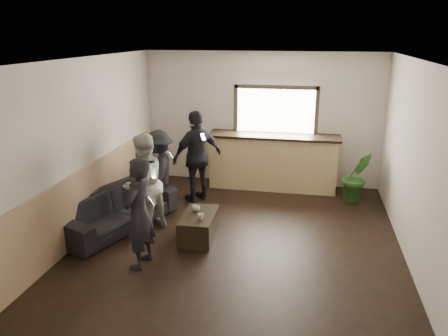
% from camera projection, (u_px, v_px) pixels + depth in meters
% --- Properties ---
extents(ground, '(5.00, 6.00, 0.01)m').
position_uv_depth(ground, '(237.00, 243.00, 6.86)').
color(ground, black).
extents(room_shell, '(5.01, 6.01, 2.80)m').
position_uv_depth(room_shell, '(189.00, 150.00, 6.56)').
color(room_shell, silver).
rests_on(room_shell, ground).
extents(bar_counter, '(2.70, 0.68, 2.13)m').
position_uv_depth(bar_counter, '(273.00, 158.00, 9.13)').
color(bar_counter, tan).
rests_on(bar_counter, ground).
extents(sofa, '(1.57, 2.36, 0.64)m').
position_uv_depth(sofa, '(117.00, 209.00, 7.33)').
color(sofa, black).
rests_on(sofa, ground).
extents(coffee_table, '(0.54, 0.93, 0.40)m').
position_uv_depth(coffee_table, '(199.00, 226.00, 6.98)').
color(coffee_table, black).
rests_on(coffee_table, ground).
extents(cup_a, '(0.16, 0.16, 0.09)m').
position_uv_depth(cup_a, '(196.00, 208.00, 7.03)').
color(cup_a, silver).
rests_on(cup_a, coffee_table).
extents(cup_b, '(0.13, 0.13, 0.09)m').
position_uv_depth(cup_b, '(201.00, 217.00, 6.73)').
color(cup_b, silver).
rests_on(cup_b, coffee_table).
extents(potted_plant, '(0.66, 0.60, 0.99)m').
position_uv_depth(potted_plant, '(357.00, 177.00, 8.41)').
color(potted_plant, '#2D6623').
rests_on(potted_plant, ground).
extents(person_a, '(0.49, 0.62, 1.58)m').
position_uv_depth(person_a, '(139.00, 213.00, 5.99)').
color(person_a, black).
rests_on(person_a, ground).
extents(person_b, '(0.88, 0.98, 1.65)m').
position_uv_depth(person_b, '(143.00, 184.00, 7.04)').
color(person_b, '#BBBBA9').
rests_on(person_b, ground).
extents(person_c, '(0.74, 1.06, 1.50)m').
position_uv_depth(person_c, '(159.00, 171.00, 7.95)').
color(person_c, black).
rests_on(person_c, ground).
extents(person_d, '(1.03, 1.05, 1.77)m').
position_uv_depth(person_d, '(197.00, 157.00, 8.35)').
color(person_d, black).
rests_on(person_d, ground).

